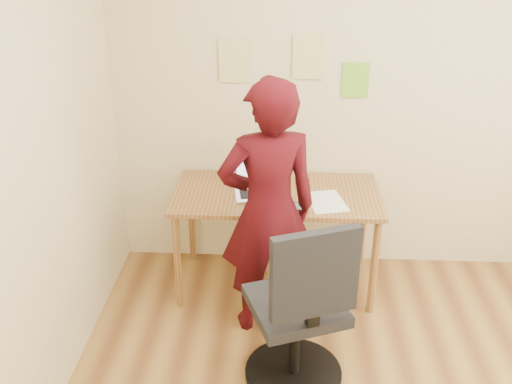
# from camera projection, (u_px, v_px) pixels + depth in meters

# --- Properties ---
(room) EXTENTS (3.58, 3.58, 2.78)m
(room) POSITION_uv_depth(u_px,v_px,m) (413.00, 209.00, 2.34)
(room) COLOR brown
(room) RESTS_ON ground
(desk) EXTENTS (1.40, 0.70, 0.74)m
(desk) POSITION_uv_depth(u_px,v_px,m) (277.00, 204.00, 3.91)
(desk) COLOR olive
(desk) RESTS_ON ground
(laptop) EXTENTS (0.40, 0.37, 0.26)m
(laptop) POSITION_uv_depth(u_px,v_px,m) (261.00, 184.00, 3.86)
(laptop) COLOR silver
(laptop) RESTS_ON desk
(paper_sheet) EXTENTS (0.29, 0.37, 0.00)m
(paper_sheet) POSITION_uv_depth(u_px,v_px,m) (326.00, 201.00, 3.75)
(paper_sheet) COLOR white
(paper_sheet) RESTS_ON desk
(phone) EXTENTS (0.07, 0.12, 0.01)m
(phone) POSITION_uv_depth(u_px,v_px,m) (298.00, 207.00, 3.67)
(phone) COLOR black
(phone) RESTS_ON desk
(wall_note_left) EXTENTS (0.21, 0.00, 0.30)m
(wall_note_left) POSITION_uv_depth(u_px,v_px,m) (234.00, 61.00, 3.85)
(wall_note_left) COLOR #D4CD7F
(wall_note_left) RESTS_ON room
(wall_note_mid) EXTENTS (0.21, 0.00, 0.30)m
(wall_note_mid) POSITION_uv_depth(u_px,v_px,m) (308.00, 57.00, 3.81)
(wall_note_mid) COLOR #D4CD7F
(wall_note_mid) RESTS_ON room
(wall_note_right) EXTENTS (0.18, 0.00, 0.24)m
(wall_note_right) POSITION_uv_depth(u_px,v_px,m) (356.00, 80.00, 3.87)
(wall_note_right) COLOR #72CB2D
(wall_note_right) RESTS_ON room
(office_chair) EXTENTS (0.62, 0.63, 1.09)m
(office_chair) POSITION_uv_depth(u_px,v_px,m) (300.00, 318.00, 3.09)
(office_chair) COLOR black
(office_chair) RESTS_ON ground
(person) EXTENTS (0.69, 0.54, 1.66)m
(person) POSITION_uv_depth(u_px,v_px,m) (268.00, 211.00, 3.44)
(person) COLOR #37070D
(person) RESTS_ON ground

